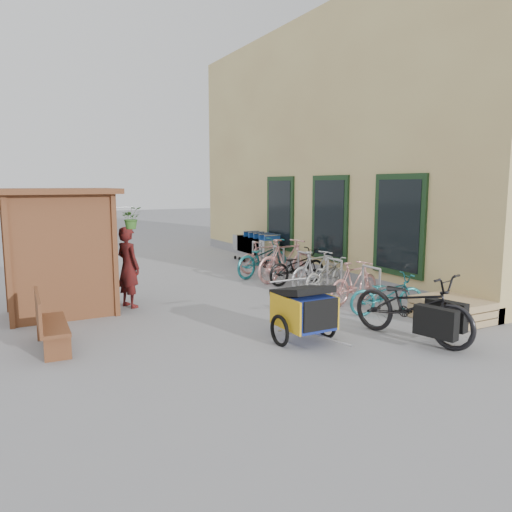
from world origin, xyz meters
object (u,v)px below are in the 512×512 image
child_trailer (304,309)px  bike_4 (297,266)px  kiosk (54,234)px  bike_6 (263,258)px  pallet_stack (452,310)px  shopping_carts (255,245)px  bike_1 (355,282)px  bench (47,322)px  bike_5 (286,260)px  cargo_bike (414,306)px  person_kiosk (128,267)px  bike_2 (326,275)px  bike_7 (263,257)px  bike_3 (316,270)px  bike_0 (387,294)px

child_trailer → bike_4: (2.41, 3.92, -0.08)m
kiosk → bike_6: kiosk is taller
pallet_stack → shopping_carts: shopping_carts is taller
pallet_stack → bike_1: bearing=109.9°
bench → bike_4: bike_4 is taller
bike_5 → kiosk: bearing=86.8°
bench → cargo_bike: 5.66m
bike_6 → person_kiosk: bearing=94.8°
bike_2 → bike_5: bike_5 is taller
bike_4 → bike_6: 1.34m
bike_7 → bike_3: bearing=-178.5°
person_kiosk → bench: bearing=117.5°
bike_0 → bike_2: 2.18m
bike_4 → bike_5: bearing=7.5°
person_kiosk → bike_0: (4.20, -2.93, -0.42)m
person_kiosk → bike_7: (4.30, 2.13, -0.37)m
bench → bike_4: size_ratio=0.82×
bike_3 → kiosk: bearing=75.1°
person_kiosk → bike_5: 4.28m
bike_7 → pallet_stack: bearing=-172.9°
bench → shopping_carts: (6.67, 5.89, 0.14)m
cargo_bike → bike_5: bearing=68.3°
bike_7 → bench: bearing=126.0°
child_trailer → bike_0: child_trailer is taller
bike_0 → bike_3: bike_3 is taller
shopping_carts → cargo_bike: size_ratio=0.99×
child_trailer → bike_4: bearing=57.8°
bike_0 → bike_3: 2.54m
cargo_bike → bike_3: bearing=64.3°
cargo_bike → pallet_stack: bearing=4.9°
pallet_stack → shopping_carts: 7.64m
bike_5 → pallet_stack: bearing=178.2°
cargo_bike → bike_1: 2.52m
pallet_stack → bike_5: (-0.72, 4.60, 0.35)m
bike_5 → bike_6: size_ratio=0.98×
bench → bike_3: bearing=18.0°
person_kiosk → bike_2: bearing=-122.6°
bike_4 → bike_6: bearing=6.4°
kiosk → bike_0: bearing=-28.1°
bike_2 → bike_3: size_ratio=0.98×
shopping_carts → bike_5: (-0.72, -3.03, -0.02)m
child_trailer → cargo_bike: cargo_bike is taller
bike_0 → bike_3: size_ratio=0.97×
shopping_carts → child_trailer: shopping_carts is taller
bike_5 → bike_1: bearing=169.9°
bike_1 → person_kiosk: bearing=53.5°
bike_1 → bike_2: size_ratio=0.98×
bench → person_kiosk: (1.75, 2.10, 0.38)m
cargo_bike → bike_1: size_ratio=1.50×
bench → shopping_carts: 8.90m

